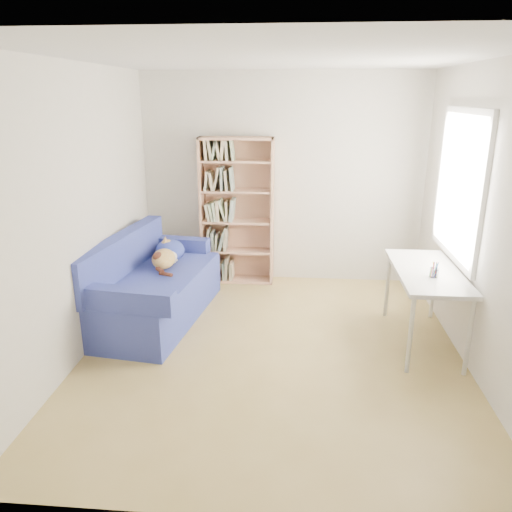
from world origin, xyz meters
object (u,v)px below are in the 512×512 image
at_px(sofa, 153,287).
at_px(pen_cup, 434,271).
at_px(desk, 427,277).
at_px(bookshelf, 237,217).

bearing_deg(sofa, pen_cup, -3.39).
bearing_deg(desk, pen_cup, -88.43).
height_order(bookshelf, pen_cup, bookshelf).
distance_m(sofa, desk, 2.81).
distance_m(sofa, pen_cup, 2.86).
xyz_separation_m(bookshelf, pen_cup, (2.00, -1.74, -0.04)).
height_order(sofa, bookshelf, bookshelf).
relative_size(sofa, pen_cup, 13.55).
bearing_deg(pen_cup, desk, 91.57).
bearing_deg(desk, sofa, 172.85).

